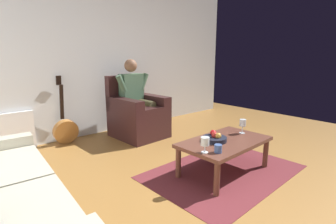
{
  "coord_description": "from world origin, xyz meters",
  "views": [
    {
      "loc": [
        2.17,
        1.08,
        1.34
      ],
      "look_at": [
        -0.04,
        -1.45,
        0.59
      ],
      "focal_mm": 27.44,
      "sensor_mm": 36.0,
      "label": 1
    }
  ],
  "objects": [
    {
      "name": "wine_glass_far",
      "position": [
        0.31,
        -0.49,
        0.5
      ],
      "size": [
        0.09,
        0.09,
        0.16
      ],
      "color": "silver",
      "rests_on": "coffee_table"
    },
    {
      "name": "coffee_table",
      "position": [
        -0.15,
        -0.59,
        0.34
      ],
      "size": [
        1.09,
        0.65,
        0.39
      ],
      "rotation": [
        0.0,
        0.0,
        0.03
      ],
      "color": "brown",
      "rests_on": "ground"
    },
    {
      "name": "radiator",
      "position": [
        1.53,
        -2.95,
        0.28
      ],
      "size": [
        0.53,
        0.06,
        0.56
      ],
      "primitive_type": "cube",
      "color": "white",
      "rests_on": "ground"
    },
    {
      "name": "ground_plane",
      "position": [
        0.0,
        0.0,
        0.0
      ],
      "size": [
        7.18,
        7.18,
        0.0
      ],
      "primitive_type": "plane",
      "color": "olive"
    },
    {
      "name": "wine_glass_near",
      "position": [
        -0.54,
        -0.61,
        0.51
      ],
      "size": [
        0.08,
        0.08,
        0.18
      ],
      "color": "silver",
      "rests_on": "coffee_table"
    },
    {
      "name": "guitar",
      "position": [
        0.86,
        -2.82,
        0.23
      ],
      "size": [
        0.37,
        0.22,
        1.04
      ],
      "color": "#B97636",
      "rests_on": "ground"
    },
    {
      "name": "wall_back",
      "position": [
        0.0,
        -3.02,
        1.39
      ],
      "size": [
        5.84,
        0.06,
        2.79
      ],
      "primitive_type": "cube",
      "color": "silver",
      "rests_on": "ground"
    },
    {
      "name": "person_seated",
      "position": [
        -0.18,
        -2.41,
        0.7
      ],
      "size": [
        0.65,
        0.59,
        1.27
      ],
      "rotation": [
        0.0,
        0.0,
        0.05
      ],
      "color": "#48694E",
      "rests_on": "ground"
    },
    {
      "name": "rug",
      "position": [
        -0.15,
        -0.59,
        0.0
      ],
      "size": [
        1.8,
        1.27,
        0.01
      ],
      "primitive_type": "cube",
      "rotation": [
        0.0,
        0.0,
        0.03
      ],
      "color": "maroon",
      "rests_on": "ground"
    },
    {
      "name": "armchair",
      "position": [
        -0.18,
        -2.39,
        0.35
      ],
      "size": [
        0.76,
        0.86,
        1.01
      ],
      "rotation": [
        0.0,
        0.0,
        0.05
      ],
      "color": "#341A1B",
      "rests_on": "ground"
    },
    {
      "name": "candle_jar",
      "position": [
        0.21,
        -0.41,
        0.43
      ],
      "size": [
        0.08,
        0.08,
        0.08
      ],
      "primitive_type": "cylinder",
      "color": "#425C93",
      "rests_on": "coffee_table"
    },
    {
      "name": "fruit_bowl",
      "position": [
        -0.05,
        -0.65,
        0.42
      ],
      "size": [
        0.27,
        0.27,
        0.11
      ],
      "color": "#1C1F2D",
      "rests_on": "coffee_table"
    }
  ]
}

